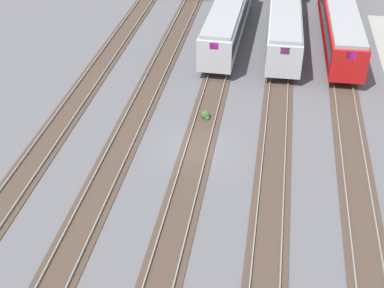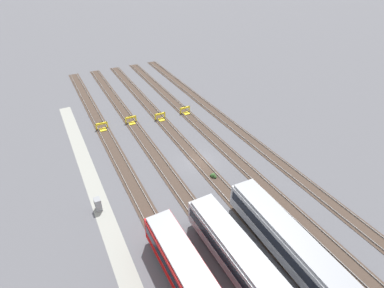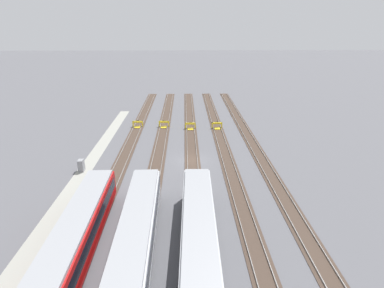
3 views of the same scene
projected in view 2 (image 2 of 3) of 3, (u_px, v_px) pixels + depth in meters
The scene contains 15 objects.
ground_plane at pixel (199, 161), 43.19m from camera, with size 400.00×400.00×0.00m, color #5B5B60.
service_walkway at pixel (96, 194), 37.54m from camera, with size 54.00×2.00×0.01m, color #9E9E93.
rail_track_nearest at pixel (131, 182), 39.27m from camera, with size 90.00×2.23×0.21m.
rail_track_near_inner at pixel (166, 171), 41.22m from camera, with size 90.00×2.23×0.21m.
rail_track_middle at pixel (199, 161), 43.17m from camera, with size 90.00×2.24×0.21m.
rail_track_far_inner at pixel (228, 152), 45.12m from camera, with size 90.00×2.23×0.21m.
rail_track_farthest at pixel (255, 143), 47.07m from camera, with size 90.00×2.23×0.21m.
subway_car_front_row_centre at pixel (295, 249), 28.19m from camera, with size 18.06×3.23×3.70m.
subway_car_back_row_centre at pixel (251, 272), 26.22m from camera, with size 18.05×3.16×3.70m.
bumper_stop_nearest_track at pixel (102, 127), 50.47m from camera, with size 1.36×2.01×1.22m.
bumper_stop_near_inner_track at pixel (131, 120), 52.31m from camera, with size 1.38×2.01×1.22m.
bumper_stop_middle_track at pixel (161, 117), 53.38m from camera, with size 1.34×2.00×1.22m.
bumper_stop_far_inner_track at pixel (186, 111), 55.43m from camera, with size 1.36×2.00×1.22m.
electrical_cabinet at pixel (98, 204), 34.89m from camera, with size 0.90×0.73×1.60m.
weed_clump at pixel (213, 176), 40.10m from camera, with size 0.92×0.70×0.64m.
Camera 2 is at (30.29, -16.91, 25.88)m, focal length 28.00 mm.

